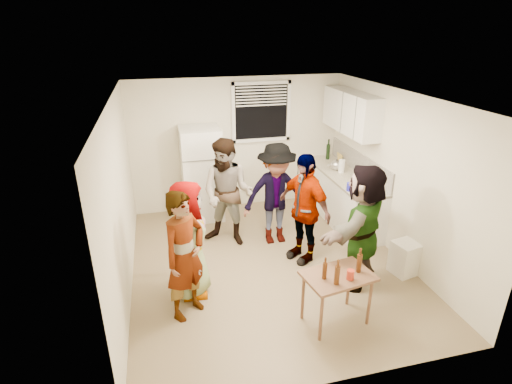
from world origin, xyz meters
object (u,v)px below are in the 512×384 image
object	(u,v)px
trash_bin	(405,258)
guest_orange	(356,281)
beer_bottle_counter	(356,188)
beer_bottle_table	(324,278)
blue_cup	(349,191)
red_cup	(350,279)
refrigerator	(202,174)
guest_back_left	(229,242)
guest_grey	(193,292)
guest_black	(301,257)
kettle	(336,170)
guest_back_right	(275,240)
guest_stripe	(189,312)
wine_bottle	(327,159)
serving_table	(334,321)

from	to	relation	value
trash_bin	guest_orange	bearing A→B (deg)	-178.13
beer_bottle_counter	beer_bottle_table	world-z (taller)	beer_bottle_counter
blue_cup	red_cup	xyz separation A→B (m)	(-0.91, -1.91, -0.23)
blue_cup	trash_bin	world-z (taller)	blue_cup
refrigerator	trash_bin	size ratio (longest dim) A/B	3.46
guest_back_left	blue_cup	bearing A→B (deg)	19.35
blue_cup	guest_grey	xyz separation A→B (m)	(-2.63, -0.81, -0.90)
red_cup	guest_black	world-z (taller)	red_cup
kettle	guest_grey	distance (m)	3.47
guest_grey	guest_black	size ratio (longest dim) A/B	0.95
guest_black	blue_cup	bearing A→B (deg)	86.57
refrigerator	guest_back_right	size ratio (longest dim) A/B	1.01
trash_bin	guest_back_left	size ratio (longest dim) A/B	0.28
trash_bin	guest_back_left	xyz separation A→B (m)	(-2.31, 1.49, -0.25)
guest_stripe	beer_bottle_counter	bearing A→B (deg)	-16.01
guest_stripe	beer_bottle_table	bearing A→B (deg)	-62.25
guest_grey	guest_back_left	distance (m)	1.41
red_cup	guest_orange	distance (m)	1.18
red_cup	guest_stripe	xyz separation A→B (m)	(-1.80, 0.71, -0.67)
blue_cup	guest_grey	world-z (taller)	blue_cup
beer_bottle_table	guest_back_left	distance (m)	2.44
guest_grey	wine_bottle	bearing A→B (deg)	-44.21
guest_back_right	guest_black	size ratio (longest dim) A/B	1.00
guest_grey	guest_orange	distance (m)	2.30
refrigerator	guest_orange	bearing A→B (deg)	-54.76
wine_bottle	beer_bottle_counter	xyz separation A→B (m)	(-0.15, -1.52, 0.00)
refrigerator	guest_back_left	world-z (taller)	refrigerator
wine_bottle	guest_black	world-z (taller)	wine_bottle
refrigerator	beer_bottle_table	world-z (taller)	refrigerator
guest_stripe	guest_back_left	xyz separation A→B (m)	(0.81, 1.61, 0.00)
beer_bottle_table	guest_back_right	size ratio (longest dim) A/B	0.12
refrigerator	beer_bottle_counter	distance (m)	2.74
beer_bottle_table	red_cup	bearing A→B (deg)	-16.29
blue_cup	guest_back_right	world-z (taller)	blue_cup
guest_grey	kettle	bearing A→B (deg)	-51.43
beer_bottle_counter	serving_table	distance (m)	2.38
beer_bottle_table	guest_grey	size ratio (longest dim) A/B	0.13
wine_bottle	guest_black	distance (m)	2.45
beer_bottle_table	guest_back_left	xyz separation A→B (m)	(-0.71, 2.23, -0.67)
blue_cup	trash_bin	size ratio (longest dim) A/B	0.27
red_cup	guest_grey	size ratio (longest dim) A/B	0.07
guest_grey	red_cup	bearing A→B (deg)	-116.05
kettle	guest_stripe	size ratio (longest dim) A/B	0.15
wine_bottle	serving_table	xyz separation A→B (m)	(-1.31, -3.39, -0.90)
beer_bottle_counter	blue_cup	world-z (taller)	beer_bottle_counter
blue_cup	red_cup	size ratio (longest dim) A/B	1.16
beer_bottle_counter	wine_bottle	bearing A→B (deg)	84.37
trash_bin	beer_bottle_table	xyz separation A→B (m)	(-1.60, -0.74, 0.42)
kettle	guest_black	xyz separation A→B (m)	(-1.11, -1.31, -0.90)
beer_bottle_counter	guest_black	distance (m)	1.45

